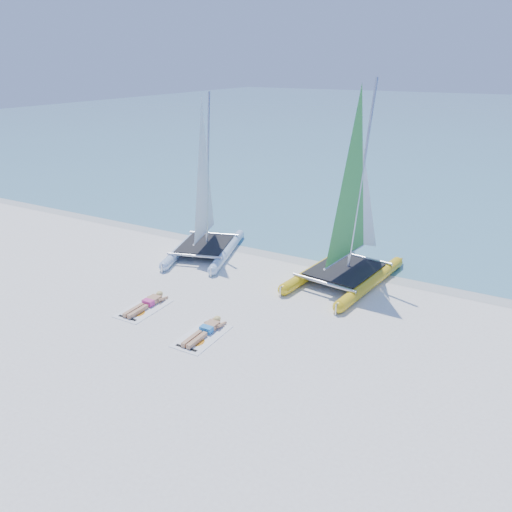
# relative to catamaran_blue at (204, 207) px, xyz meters

# --- Properties ---
(ground) EXTENTS (140.00, 140.00, 0.00)m
(ground) POSITION_rel_catamaran_blue_xyz_m (3.93, -4.13, -1.96)
(ground) COLOR white
(ground) RESTS_ON ground
(sea) EXTENTS (140.00, 115.00, 0.01)m
(sea) POSITION_rel_catamaran_blue_xyz_m (3.93, 58.87, -1.95)
(sea) COLOR #679BAC
(sea) RESTS_ON ground
(wet_sand_strip) EXTENTS (140.00, 1.40, 0.01)m
(wet_sand_strip) POSITION_rel_catamaran_blue_xyz_m (3.93, 1.37, -1.95)
(wet_sand_strip) COLOR silver
(wet_sand_strip) RESTS_ON ground
(catamaran_blue) EXTENTS (3.61, 5.26, 6.55)m
(catamaran_blue) POSITION_rel_catamaran_blue_xyz_m (0.00, 0.00, 0.00)
(catamaran_blue) COLOR #BCD4F7
(catamaran_blue) RESTS_ON ground
(catamaran_yellow) EXTENTS (3.21, 5.78, 7.19)m
(catamaran_yellow) POSITION_rel_catamaran_blue_xyz_m (6.07, 0.65, 0.31)
(catamaran_yellow) COLOR yellow
(catamaran_yellow) RESTS_ON ground
(towel_a) EXTENTS (1.00, 1.85, 0.02)m
(towel_a) POSITION_rel_catamaran_blue_xyz_m (1.15, -5.17, -1.95)
(towel_a) COLOR white
(towel_a) RESTS_ON ground
(sunbather_a) EXTENTS (0.37, 1.73, 0.26)m
(sunbather_a) POSITION_rel_catamaran_blue_xyz_m (1.15, -4.98, -1.84)
(sunbather_a) COLOR tan
(sunbather_a) RESTS_ON towel_a
(towel_b) EXTENTS (1.00, 1.85, 0.02)m
(towel_b) POSITION_rel_catamaran_blue_xyz_m (3.79, -5.67, -1.95)
(towel_b) COLOR white
(towel_b) RESTS_ON ground
(sunbather_b) EXTENTS (0.37, 1.73, 0.26)m
(sunbather_b) POSITION_rel_catamaran_blue_xyz_m (3.79, -5.48, -1.84)
(sunbather_b) COLOR tan
(sunbather_b) RESTS_ON towel_b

